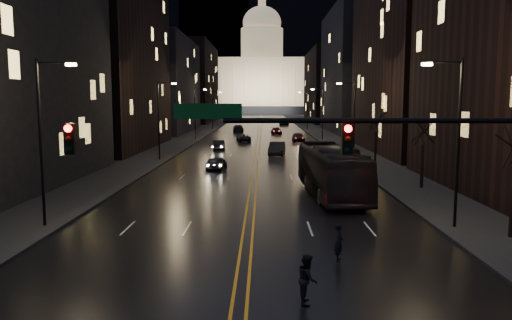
{
  "coord_description": "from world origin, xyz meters",
  "views": [
    {
      "loc": [
        0.79,
        -16.12,
        6.85
      ],
      "look_at": [
        0.41,
        10.22,
        3.69
      ],
      "focal_mm": 35.0,
      "sensor_mm": 36.0,
      "label": 1
    }
  ],
  "objects_px": {
    "oncoming_car_a": "(216,163)",
    "receding_car_a": "(277,149)",
    "oncoming_car_b": "(218,145)",
    "traffic_signal": "(421,155)",
    "pedestrian_a": "(339,242)",
    "bus": "(331,171)",
    "pedestrian_b": "(308,279)"
  },
  "relations": [
    {
      "from": "oncoming_car_a",
      "to": "receding_car_a",
      "type": "bearing_deg",
      "value": -109.46
    },
    {
      "from": "receding_car_a",
      "to": "oncoming_car_b",
      "type": "bearing_deg",
      "value": 148.79
    },
    {
      "from": "traffic_signal",
      "to": "pedestrian_a",
      "type": "distance_m",
      "value": 6.61
    },
    {
      "from": "traffic_signal",
      "to": "pedestrian_a",
      "type": "relative_size",
      "value": 10.51
    },
    {
      "from": "bus",
      "to": "pedestrian_a",
      "type": "bearing_deg",
      "value": -100.12
    },
    {
      "from": "pedestrian_a",
      "to": "traffic_signal",
      "type": "bearing_deg",
      "value": -149.81
    },
    {
      "from": "bus",
      "to": "receding_car_a",
      "type": "relative_size",
      "value": 2.52
    },
    {
      "from": "traffic_signal",
      "to": "pedestrian_a",
      "type": "bearing_deg",
      "value": 111.82
    },
    {
      "from": "bus",
      "to": "pedestrian_b",
      "type": "bearing_deg",
      "value": -103.69
    },
    {
      "from": "oncoming_car_a",
      "to": "pedestrian_a",
      "type": "height_order",
      "value": "pedestrian_a"
    },
    {
      "from": "traffic_signal",
      "to": "receding_car_a",
      "type": "xyz_separation_m",
      "value": [
        -3.41,
        45.88,
        -4.25
      ]
    },
    {
      "from": "oncoming_car_b",
      "to": "pedestrian_b",
      "type": "bearing_deg",
      "value": 90.6
    },
    {
      "from": "traffic_signal",
      "to": "pedestrian_b",
      "type": "height_order",
      "value": "traffic_signal"
    },
    {
      "from": "oncoming_car_a",
      "to": "receding_car_a",
      "type": "relative_size",
      "value": 0.79
    },
    {
      "from": "oncoming_car_b",
      "to": "pedestrian_b",
      "type": "relative_size",
      "value": 2.58
    },
    {
      "from": "bus",
      "to": "pedestrian_b",
      "type": "xyz_separation_m",
      "value": [
        -3.4,
        -19.35,
        -0.96
      ]
    },
    {
      "from": "oncoming_car_a",
      "to": "traffic_signal",
      "type": "bearing_deg",
      "value": 113.08
    },
    {
      "from": "traffic_signal",
      "to": "pedestrian_b",
      "type": "distance_m",
      "value": 5.58
    },
    {
      "from": "oncoming_car_b",
      "to": "receding_car_a",
      "type": "height_order",
      "value": "receding_car_a"
    },
    {
      "from": "oncoming_car_a",
      "to": "oncoming_car_b",
      "type": "distance_m",
      "value": 19.14
    },
    {
      "from": "traffic_signal",
      "to": "oncoming_car_a",
      "type": "relative_size",
      "value": 4.27
    },
    {
      "from": "traffic_signal",
      "to": "bus",
      "type": "xyz_separation_m",
      "value": [
        -0.21,
        19.5,
        -3.29
      ]
    },
    {
      "from": "traffic_signal",
      "to": "oncoming_car_a",
      "type": "distance_m",
      "value": 34.54
    },
    {
      "from": "pedestrian_b",
      "to": "pedestrian_a",
      "type": "bearing_deg",
      "value": -17.91
    },
    {
      "from": "traffic_signal",
      "to": "pedestrian_b",
      "type": "relative_size",
      "value": 10.15
    },
    {
      "from": "bus",
      "to": "oncoming_car_a",
      "type": "height_order",
      "value": "bus"
    },
    {
      "from": "traffic_signal",
      "to": "oncoming_car_a",
      "type": "bearing_deg",
      "value": 106.56
    },
    {
      "from": "bus",
      "to": "oncoming_car_a",
      "type": "xyz_separation_m",
      "value": [
        -9.56,
        13.33,
        -1.12
      ]
    },
    {
      "from": "traffic_signal",
      "to": "receding_car_a",
      "type": "bearing_deg",
      "value": 94.25
    },
    {
      "from": "receding_car_a",
      "to": "pedestrian_b",
      "type": "height_order",
      "value": "pedestrian_b"
    },
    {
      "from": "traffic_signal",
      "to": "pedestrian_b",
      "type": "xyz_separation_m",
      "value": [
        -3.61,
        0.15,
        -4.25
      ]
    },
    {
      "from": "bus",
      "to": "receding_car_a",
      "type": "height_order",
      "value": "bus"
    }
  ]
}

